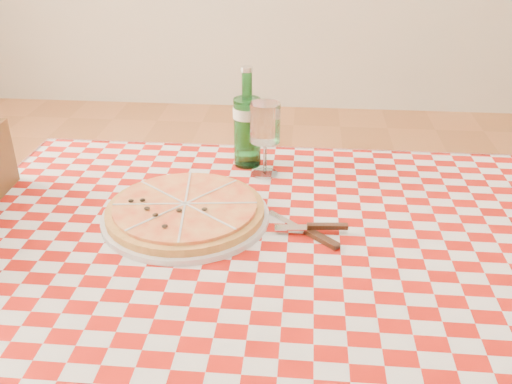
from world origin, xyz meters
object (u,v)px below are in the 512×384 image
dining_table (263,271)px  wine_glass (265,140)px  pizza_plate (185,209)px  water_bottle (247,117)px

dining_table → wine_glass: (-0.02, 0.27, 0.19)m
pizza_plate → dining_table: bearing=-12.5°
dining_table → pizza_plate: bearing=167.5°
water_bottle → dining_table: bearing=-78.6°
dining_table → water_bottle: 0.40m
pizza_plate → wine_glass: wine_glass is taller
dining_table → wine_glass: bearing=93.6°
pizza_plate → water_bottle: bearing=70.7°
water_bottle → pizza_plate: bearing=-109.3°
pizza_plate → water_bottle: water_bottle is taller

